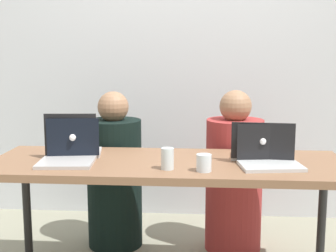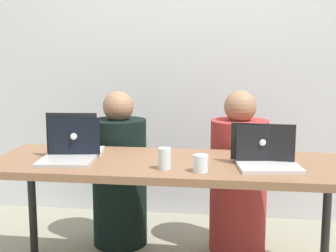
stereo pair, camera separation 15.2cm
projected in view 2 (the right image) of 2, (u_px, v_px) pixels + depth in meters
back_wall at (189, 52)px, 3.60m from camera, size 4.95×0.10×2.57m
desk at (166, 172)px, 2.51m from camera, size 1.90×0.67×0.71m
person_on_left at (119, 177)px, 3.12m from camera, size 0.42×0.42×1.04m
person_on_right at (238, 181)px, 3.01m from camera, size 0.45×0.45×1.05m
laptop_front_left at (68, 151)px, 2.51m from camera, size 0.30×0.30×0.25m
laptop_back_left at (77, 146)px, 2.65m from camera, size 0.32×0.28×0.22m
laptop_front_right at (268, 159)px, 2.36m from camera, size 0.33×0.26×0.21m
laptop_back_right at (263, 152)px, 2.51m from camera, size 0.35×0.26×0.21m
water_glass_right at (200, 165)px, 2.28m from camera, size 0.08×0.08×0.09m
water_glass_center at (165, 160)px, 2.33m from camera, size 0.06×0.06×0.11m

